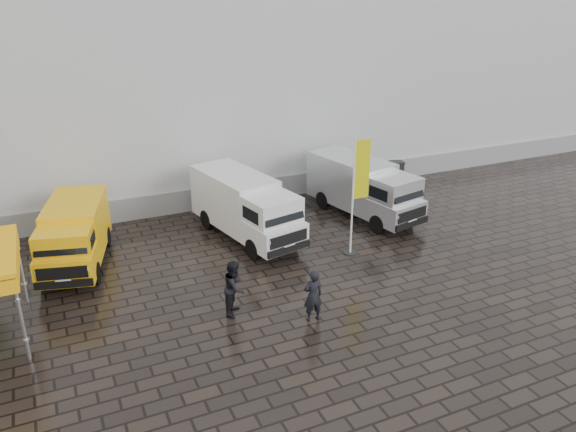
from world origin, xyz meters
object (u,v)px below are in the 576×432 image
at_px(van_yellow, 75,237).
at_px(van_silver, 363,189).
at_px(flagpole, 357,190).
at_px(person_front, 313,296).
at_px(van_white, 246,208).
at_px(wheelie_bin, 396,172).
at_px(person_tent, 235,287).

height_order(van_yellow, van_silver, van_silver).
xyz_separation_m(flagpole, person_front, (-3.48, -3.45, -1.65)).
xyz_separation_m(van_white, flagpole, (3.19, -2.98, 1.26)).
bearing_deg(van_white, flagpole, -55.07).
height_order(van_yellow, wheelie_bin, van_yellow).
xyz_separation_m(van_yellow, van_white, (6.34, -0.18, 0.12)).
bearing_deg(van_yellow, wheelie_bin, 25.13).
relative_size(wheelie_bin, person_front, 0.67).
distance_m(van_white, flagpole, 4.55).
height_order(flagpole, wheelie_bin, flagpole).
height_order(wheelie_bin, person_tent, person_tent).
relative_size(van_yellow, van_silver, 0.86).
bearing_deg(van_white, van_yellow, 166.32).
relative_size(van_silver, person_tent, 3.19).
height_order(van_yellow, van_white, van_white).
height_order(person_front, person_tent, person_tent).
bearing_deg(person_tent, flagpole, -33.61).
height_order(van_silver, wheelie_bin, van_silver).
xyz_separation_m(wheelie_bin, person_front, (-9.48, -9.58, 0.27)).
height_order(wheelie_bin, person_front, person_front).
distance_m(flagpole, wheelie_bin, 8.79).
xyz_separation_m(person_front, person_tent, (-1.97, 1.34, 0.04)).
bearing_deg(person_tent, van_white, 11.37).
xyz_separation_m(van_white, wheelie_bin, (9.20, 3.14, -0.66)).
relative_size(van_yellow, van_white, 0.85).
height_order(van_yellow, person_front, van_yellow).
relative_size(person_front, person_tent, 0.95).
xyz_separation_m(van_yellow, person_front, (6.05, -6.62, -0.27)).
bearing_deg(wheelie_bin, flagpole, -116.70).
bearing_deg(van_silver, flagpole, -137.87).
height_order(van_yellow, person_tent, van_yellow).
relative_size(van_white, van_silver, 1.02).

